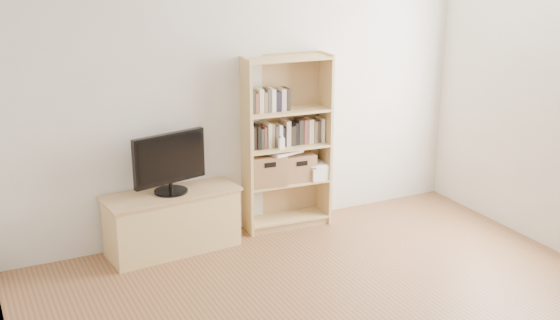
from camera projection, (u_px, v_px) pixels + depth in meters
back_wall at (243, 93)px, 6.33m from camera, size 4.50×0.02×2.60m
left_wall at (7, 240)px, 3.24m from camera, size 0.02×5.00×2.60m
tv_stand at (173, 223)px, 6.13m from camera, size 1.17×0.53×0.52m
bookshelf at (287, 143)px, 6.50m from camera, size 0.84×0.34×1.64m
television at (170, 163)px, 5.97m from camera, size 0.67×0.21×0.53m
books_row_mid at (286, 132)px, 6.49m from camera, size 0.89×0.24×0.24m
books_row_upper at (268, 100)px, 6.32m from camera, size 0.41×0.17×0.21m
baby_monitor at (281, 143)px, 6.38m from camera, size 0.05×0.04×0.10m
basket_left at (265, 169)px, 6.49m from camera, size 0.37×0.32×0.28m
basket_right at (297, 166)px, 6.61m from camera, size 0.33×0.28×0.25m
laptop at (284, 151)px, 6.49m from camera, size 0.35×0.28×0.02m
magazine_stack at (314, 171)px, 6.69m from camera, size 0.21×0.29×0.13m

